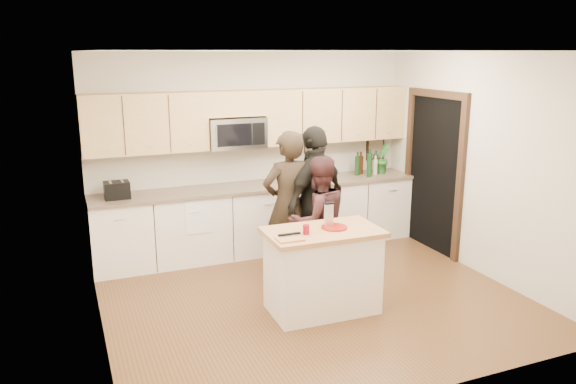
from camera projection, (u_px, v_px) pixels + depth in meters
name	position (u px, v px, depth m)	size (l,w,h in m)	color
floor	(313.00, 297.00, 6.33)	(4.50, 4.50, 0.00)	brown
room_shell	(314.00, 146.00, 5.91)	(4.52, 4.02, 2.71)	beige
back_cabinetry	(262.00, 218.00, 7.73)	(4.50, 0.66, 0.94)	white
upper_cabinetry	(259.00, 117.00, 7.54)	(4.50, 0.33, 0.75)	tan
microwave	(236.00, 133.00, 7.43)	(0.76, 0.41, 0.40)	silver
doorway	(434.00, 167.00, 7.68)	(0.06, 1.25, 2.20)	black
framed_picture	(375.00, 147.00, 8.52)	(0.30, 0.03, 0.38)	black
dish_towel	(196.00, 205.00, 7.13)	(0.34, 0.60, 0.48)	white
island	(323.00, 270.00, 5.91)	(1.21, 0.72, 0.90)	white
red_plate	(334.00, 227.00, 5.87)	(0.28, 0.28, 0.02)	maroon
box_grater	(329.00, 214.00, 5.87)	(0.10, 0.06, 0.25)	silver
drink_glass	(306.00, 230.00, 5.66)	(0.07, 0.07, 0.10)	maroon
cutting_board	(290.00, 239.00, 5.50)	(0.26, 0.19, 0.02)	#AE7848
tongs	(289.00, 234.00, 5.58)	(0.24, 0.03, 0.02)	black
knife	(290.00, 236.00, 5.55)	(0.18, 0.02, 0.01)	silver
toaster	(117.00, 190.00, 6.88)	(0.30, 0.24, 0.21)	black
bottle_cluster	(368.00, 163.00, 8.19)	(0.37, 0.31, 0.40)	black
orchid	(382.00, 159.00, 8.29)	(0.24, 0.19, 0.43)	#2D722D
woman_left	(288.00, 205.00, 6.74)	(0.66, 0.43, 1.80)	black
woman_center	(318.00, 222.00, 6.53)	(0.75, 0.58, 1.54)	#33191A
woman_right	(316.00, 200.00, 6.90)	(1.08, 0.45, 1.84)	black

